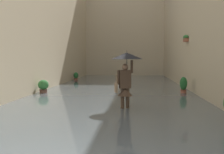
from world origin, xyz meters
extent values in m
plane|color=slate|center=(0.00, -13.42, 0.00)|extent=(67.09, 67.09, 0.00)
cube|color=#515B60|center=(0.00, -13.42, 0.07)|extent=(8.44, 32.83, 0.13)
cube|color=#9E563D|center=(-3.72, -13.51, 2.80)|extent=(0.20, 0.70, 0.18)
ellipsoid|color=#2D7033|center=(-3.72, -13.51, 2.96)|extent=(0.28, 0.76, 0.24)
cube|color=beige|center=(4.72, -13.42, 4.72)|extent=(1.80, 30.83, 9.45)
cube|color=beige|center=(0.00, -27.73, 5.84)|extent=(11.24, 1.80, 11.67)
cube|color=#4C4233|center=(-0.54, -6.87, 0.05)|extent=(0.17, 0.26, 0.10)
cylinder|color=#4C3828|center=(-0.54, -6.87, 0.46)|extent=(0.15, 0.15, 0.71)
cube|color=#4C4233|center=(-0.72, -6.91, 0.05)|extent=(0.17, 0.26, 0.10)
cylinder|color=#4C3828|center=(-0.72, -6.91, 0.46)|extent=(0.15, 0.15, 0.71)
cube|color=#4C3828|center=(-0.63, -6.89, 1.11)|extent=(0.42, 0.31, 0.61)
cone|color=#4C3828|center=(-0.63, -6.89, 0.69)|extent=(0.61, 0.61, 0.28)
sphere|color=#8C664C|center=(-0.63, -6.89, 1.52)|extent=(0.22, 0.22, 0.22)
cylinder|color=#4C3828|center=(-0.85, -6.95, 1.54)|extent=(0.10, 0.10, 0.44)
cylinder|color=#4C3828|center=(-0.41, -6.83, 1.18)|extent=(0.10, 0.10, 0.48)
cylinder|color=black|center=(-0.69, -6.90, 1.66)|extent=(0.02, 0.02, 0.48)
cone|color=black|center=(-0.69, -6.90, 1.90)|extent=(1.09, 1.09, 0.22)
cylinder|color=black|center=(-0.69, -6.90, 2.04)|extent=(0.01, 0.01, 0.08)
cube|color=#8C6B4C|center=(-0.33, -6.79, 0.83)|extent=(0.13, 0.29, 0.32)
torus|color=#8C6B4C|center=(-0.33, -6.79, 1.11)|extent=(0.09, 0.30, 0.30)
cylinder|color=brown|center=(3.49, -11.22, 0.14)|extent=(0.36, 0.36, 0.28)
torus|color=brown|center=(3.49, -11.22, 0.28)|extent=(0.40, 0.40, 0.04)
ellipsoid|color=#387F3D|center=(3.49, -11.22, 0.52)|extent=(0.51, 0.51, 0.48)
cylinder|color=#9E563D|center=(-3.33, -11.61, 0.14)|extent=(0.28, 0.28, 0.28)
torus|color=brown|center=(-3.33, -11.61, 0.28)|extent=(0.32, 0.32, 0.04)
ellipsoid|color=#23602D|center=(-3.33, -11.61, 0.59)|extent=(0.36, 0.36, 0.63)
cylinder|color=brown|center=(3.53, -19.86, 0.13)|extent=(0.29, 0.29, 0.26)
torus|color=brown|center=(3.53, -19.86, 0.26)|extent=(0.33, 0.33, 0.04)
ellipsoid|color=#23602D|center=(3.53, -19.86, 0.50)|extent=(0.37, 0.37, 0.47)
camera|label=1|loc=(-0.93, 3.40, 1.82)|focal=49.16mm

